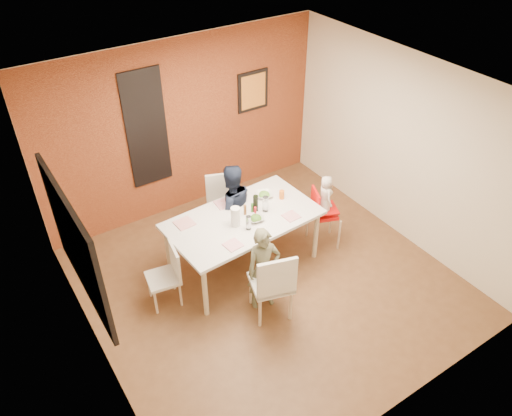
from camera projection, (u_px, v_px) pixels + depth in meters
ground at (268, 281)px, 6.73m from camera, size 4.50×4.50×0.00m
ceiling at (272, 94)px, 5.12m from camera, size 4.50×4.50×0.02m
wall_back at (184, 127)px, 7.44m from camera, size 4.50×0.02×2.70m
wall_front at (414, 324)px, 4.42m from camera, size 4.50×0.02×2.70m
wall_left at (83, 273)px, 4.93m from camera, size 0.02×4.50×2.70m
wall_right at (403, 148)px, 6.92m from camera, size 0.02×4.50×2.70m
brick_accent_wall at (185, 127)px, 7.42m from camera, size 4.50×0.02×2.70m
picture_window_frame at (75, 246)px, 4.96m from camera, size 0.05×1.70×1.30m
picture_window_pane at (77, 245)px, 4.97m from camera, size 0.02×1.55×1.15m
glassblock_strip at (146, 129)px, 7.06m from camera, size 0.55×0.03×1.70m
glassblock_surround at (147, 129)px, 7.05m from camera, size 0.60×0.03×1.76m
art_print_frame at (253, 91)px, 7.76m from camera, size 0.54×0.03×0.64m
art_print_canvas at (253, 91)px, 7.75m from camera, size 0.44×0.01×0.54m
dining_table at (243, 222)px, 6.56m from camera, size 2.04×1.21×0.82m
chair_near at (273, 283)px, 5.90m from camera, size 0.60×0.60×1.03m
chair_far at (225, 205)px, 7.15m from camera, size 0.62×0.62×1.03m
chair_left at (168, 272)px, 6.20m from camera, size 0.45×0.45×0.84m
high_chair at (322, 212)px, 7.04m from camera, size 0.51×0.51×0.94m
child_near at (263, 269)px, 6.08m from camera, size 0.48×0.37×1.17m
child_far at (231, 209)px, 6.91m from camera, size 0.73×0.61×1.36m
toddler at (325, 195)px, 6.87m from camera, size 0.26×0.33×0.60m
plate_near_left at (233, 245)px, 6.07m from camera, size 0.22×0.22×0.01m
plate_far_mid at (224, 203)px, 6.76m from camera, size 0.25×0.25×0.01m
plate_near_right at (291, 216)px, 6.53m from camera, size 0.20×0.20×0.01m
plate_far_left at (184, 223)px, 6.41m from camera, size 0.24×0.24×0.01m
salad_bowl_a at (256, 218)px, 6.46m from camera, size 0.23×0.23×0.05m
salad_bowl_b at (264, 195)px, 6.89m from camera, size 0.30×0.30×0.06m
wine_bottle at (256, 204)px, 6.54m from camera, size 0.07×0.07×0.26m
wine_glass_a at (249, 223)px, 6.27m from camera, size 0.07×0.07×0.20m
wine_glass_b at (265, 204)px, 6.57m from camera, size 0.08×0.08×0.22m
paper_towel_roll at (236, 217)px, 6.31m from camera, size 0.12×0.12×0.27m
condiment_red at (255, 211)px, 6.52m from camera, size 0.03×0.03×0.13m
condiment_green at (252, 208)px, 6.58m from camera, size 0.03×0.03×0.13m
condiment_brown at (245, 210)px, 6.53m from camera, size 0.04×0.04×0.15m
sippy_cup at (282, 195)px, 6.83m from camera, size 0.07×0.07×0.12m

